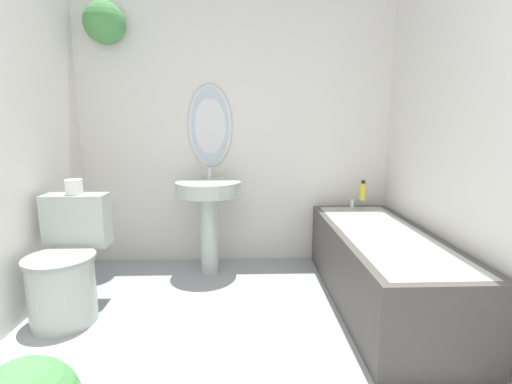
{
  "coord_description": "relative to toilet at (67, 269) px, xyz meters",
  "views": [
    {
      "loc": [
        0.06,
        -0.42,
        1.23
      ],
      "look_at": [
        0.13,
        1.76,
        0.83
      ],
      "focal_mm": 26.0,
      "sensor_mm": 36.0,
      "label": 1
    }
  ],
  "objects": [
    {
      "name": "wall_back",
      "position": [
        0.99,
        1.01,
        0.95
      ],
      "size": [
        2.81,
        0.33,
        2.4
      ],
      "color": "silver",
      "rests_on": "ground_plane"
    },
    {
      "name": "wall_right",
      "position": [
        2.45,
        -0.43,
        0.88
      ],
      "size": [
        0.06,
        2.97,
        2.4
      ],
      "color": "silver",
      "rests_on": "ground_plane"
    },
    {
      "name": "toilet",
      "position": [
        0.0,
        0.0,
        0.0
      ],
      "size": [
        0.42,
        0.58,
        0.77
      ],
      "color": "#B2BCB2",
      "rests_on": "ground_plane"
    },
    {
      "name": "pedestal_sink",
      "position": [
        0.85,
        0.69,
        0.27
      ],
      "size": [
        0.53,
        0.53,
        0.87
      ],
      "color": "#B2BCB2",
      "rests_on": "ground_plane"
    },
    {
      "name": "bathtub",
      "position": [
        2.08,
        0.1,
        -0.05
      ],
      "size": [
        0.64,
        1.68,
        0.59
      ],
      "color": "#4C4742",
      "rests_on": "ground_plane"
    },
    {
      "name": "shampoo_bottle",
      "position": [
        2.16,
        0.81,
        0.34
      ],
      "size": [
        0.06,
        0.06,
        0.17
      ],
      "color": "gold",
      "rests_on": "bathtub"
    },
    {
      "name": "toilet_paper_roll",
      "position": [
        -0.0,
        0.2,
        0.5
      ],
      "size": [
        0.11,
        0.11,
        0.1
      ],
      "color": "white",
      "rests_on": "toilet"
    }
  ]
}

